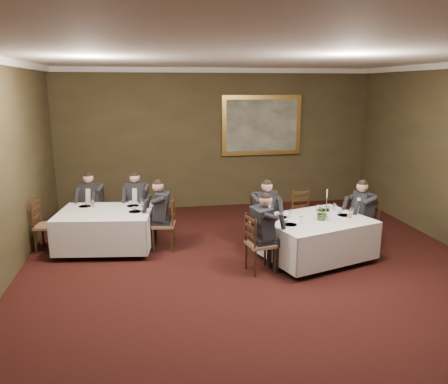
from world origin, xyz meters
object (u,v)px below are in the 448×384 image
object	(u,v)px
chair_sec_backleft	(94,221)
painting	(262,125)
table_main	(315,236)
chair_sec_endleft	(48,236)
diner_sec_backright	(138,211)
table_second	(106,227)
centerpiece	(322,212)
chair_main_backleft	(263,233)
diner_main_backleft	(264,222)
chair_main_backright	(304,226)
diner_sec_endright	(163,223)
chair_main_endright	(363,235)
diner_main_endleft	(261,243)
diner_main_endright	(363,223)
diner_sec_backleft	(93,211)
candlestick	(326,206)
chair_sec_endright	(164,234)
chair_main_endleft	(260,255)
chair_sec_backright	(138,221)

from	to	relation	value
chair_sec_backleft	painting	xyz separation A→B (m)	(4.08, 1.77, 1.80)
table_main	chair_sec_endleft	bearing A→B (deg)	164.87
table_main	diner_sec_backright	size ratio (longest dim) A/B	1.61
table_second	centerpiece	xyz separation A→B (m)	(3.82, -1.24, 0.46)
chair_main_backleft	diner_sec_backright	xyz separation A→B (m)	(-2.41, 1.22, 0.23)
diner_main_backleft	chair_main_backright	distance (m)	1.01
diner_sec_endright	chair_sec_endleft	xyz separation A→B (m)	(-2.18, 0.29, -0.23)
chair_main_endright	diner_main_endleft	bearing A→B (deg)	99.29
diner_sec_backright	chair_sec_backleft	bearing A→B (deg)	7.97
diner_main_endright	chair_sec_backleft	size ratio (longest dim) A/B	1.35
chair_main_backright	centerpiece	xyz separation A→B (m)	(-0.11, -1.13, 0.63)
table_second	diner_sec_endright	xyz separation A→B (m)	(1.08, -0.14, 0.06)
diner_sec_backleft	centerpiece	world-z (taller)	diner_sec_backleft
diner_main_endright	painting	xyz separation A→B (m)	(-1.10, 3.54, 1.57)
chair_main_endright	diner_sec_backright	xyz separation A→B (m)	(-4.26, 1.63, 0.23)
diner_main_backleft	candlestick	xyz separation A→B (m)	(0.97, -0.64, 0.44)
chair_sec_backleft	painting	bearing A→B (deg)	-137.43
table_main	chair_sec_endright	xyz separation A→B (m)	(-2.64, 1.01, -0.17)
diner_sec_backright	candlestick	distance (m)	3.89
chair_main_backleft	chair_main_endright	size ratio (longest dim) A/B	1.00
painting	chair_sec_endleft	bearing A→B (deg)	-151.95
chair_main_endleft	diner_main_endleft	world-z (taller)	diner_main_endleft
chair_main_endleft	candlestick	xyz separation A→B (m)	(1.34, 0.44, 0.67)
chair_main_endleft	chair_sec_backleft	distance (m)	3.85
diner_main_endleft	chair_sec_endright	xyz separation A→B (m)	(-1.55, 1.36, -0.23)
diner_main_backleft	painting	size ratio (longest dim) A/B	0.65
chair_sec_backright	candlestick	size ratio (longest dim) A/B	1.91
chair_main_endleft	chair_sec_backright	xyz separation A→B (m)	(-2.04, 2.33, 0.00)
diner_sec_backleft	diner_main_backleft	bearing A→B (deg)	176.98
diner_main_backleft	candlestick	size ratio (longest dim) A/B	2.57
chair_main_endright	chair_main_backright	bearing A→B (deg)	44.60
diner_sec_backright	chair_sec_endright	distance (m)	1.11
table_main	chair_sec_endleft	world-z (taller)	chair_sec_endleft
chair_sec_endright	diner_sec_endright	xyz separation A→B (m)	(-0.01, 0.00, 0.23)
chair_main_endright	diner_sec_backright	world-z (taller)	diner_sec_backright
chair_sec_endleft	diner_main_endleft	bearing A→B (deg)	74.27
table_main	chair_main_backright	bearing A→B (deg)	79.67
diner_sec_endright	candlestick	distance (m)	3.06
diner_main_endleft	painting	distance (m)	4.64
diner_sec_backright	painting	size ratio (longest dim) A/B	0.65
diner_main_endright	candlestick	size ratio (longest dim) A/B	2.57
chair_sec_backright	diner_sec_endright	size ratio (longest dim) A/B	0.74
diner_sec_backright	candlestick	world-z (taller)	diner_sec_backright
chair_sec_backleft	diner_sec_endright	bearing A→B (deg)	161.62
chair_main_backleft	chair_sec_endright	bearing A→B (deg)	-22.35
diner_main_endright	diner_sec_backleft	bearing A→B (deg)	63.29
chair_main_endleft	chair_main_backleft	bearing A→B (deg)	150.97
table_second	chair_sec_backright	world-z (taller)	chair_sec_backright
table_main	diner_sec_endright	xyz separation A→B (m)	(-2.65, 1.02, 0.06)
chair_sec_backright	chair_sec_endleft	bearing A→B (deg)	38.31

